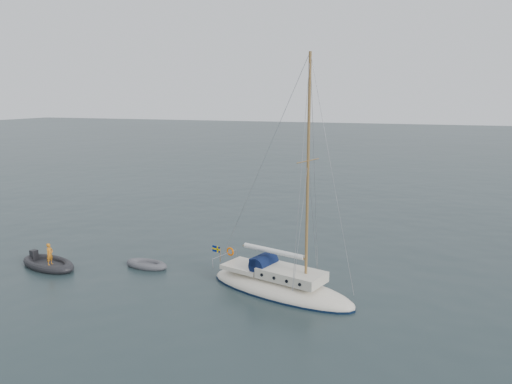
% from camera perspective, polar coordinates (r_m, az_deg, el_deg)
% --- Properties ---
extents(ground, '(300.00, 300.00, 0.00)m').
position_cam_1_polar(ground, '(27.73, -1.51, -8.79)').
color(ground, black).
rests_on(ground, ground).
extents(sailboat, '(8.25, 2.48, 11.75)m').
position_cam_1_polar(sailboat, '(24.34, 2.84, -9.44)').
color(sailboat, silver).
rests_on(sailboat, ground).
extents(dinghy, '(2.57, 1.16, 0.37)m').
position_cam_1_polar(dinghy, '(28.60, -12.41, -8.08)').
color(dinghy, '#4A4A4F').
rests_on(dinghy, ground).
extents(rib, '(3.89, 1.77, 1.43)m').
position_cam_1_polar(rib, '(30.23, -22.68, -7.52)').
color(rib, black).
rests_on(rib, ground).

